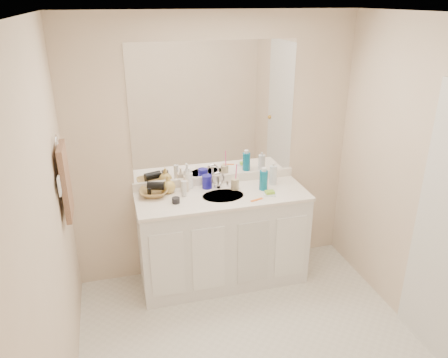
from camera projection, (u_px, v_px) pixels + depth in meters
name	position (u px, v px, depth m)	size (l,w,h in m)	color
floor	(258.00, 357.00, 3.27)	(2.60, 2.60, 0.00)	silver
ceiling	(272.00, 15.00, 2.34)	(2.60, 2.60, 0.02)	white
wall_back	(215.00, 150.00, 3.96)	(2.60, 0.02, 2.40)	beige
wall_left	(49.00, 241.00, 2.49)	(0.02, 2.60, 2.40)	beige
wall_right	(435.00, 192.00, 3.12)	(0.02, 2.60, 2.40)	beige
vanity_cabinet	(223.00, 240.00, 4.01)	(1.50, 0.55, 0.85)	white
countertop	(223.00, 196.00, 3.84)	(1.52, 0.57, 0.03)	white
backsplash	(215.00, 179.00, 4.05)	(1.52, 0.03, 0.08)	white
sink_basin	(223.00, 197.00, 3.83)	(0.37, 0.37, 0.02)	beige
faucet	(218.00, 182.00, 3.96)	(0.02, 0.02, 0.11)	silver
mirror	(214.00, 112.00, 3.82)	(1.48, 0.01, 1.20)	white
blue_mug	(207.00, 182.00, 3.95)	(0.09, 0.09, 0.12)	#18148F
tan_cup	(235.00, 184.00, 3.93)	(0.07, 0.07, 0.10)	#BFB087
toothbrush	(236.00, 174.00, 3.90)	(0.01, 0.01, 0.19)	#FF4395
mouthwash_bottle	(264.00, 180.00, 3.91)	(0.08, 0.08, 0.18)	#0B6687
clear_pump_bottle	(273.00, 175.00, 4.02)	(0.07, 0.07, 0.18)	silver
soap_dish	(270.00, 194.00, 3.83)	(0.11, 0.09, 0.01)	white
green_soap	(270.00, 192.00, 3.83)	(0.08, 0.05, 0.03)	#8AC32F
orange_comb	(257.00, 200.00, 3.74)	(0.12, 0.02, 0.00)	orange
dark_jar	(176.00, 200.00, 3.68)	(0.07, 0.07, 0.05)	black
extra_white_bottle	(184.00, 189.00, 3.79)	(0.04, 0.04, 0.14)	silver
soap_bottle_white	(189.00, 178.00, 3.94)	(0.08, 0.08, 0.20)	white
soap_bottle_cream	(185.00, 183.00, 3.89)	(0.07, 0.07, 0.15)	beige
soap_bottle_yellow	(168.00, 184.00, 3.85)	(0.12, 0.12, 0.16)	gold
wicker_basket	(154.00, 192.00, 3.81)	(0.25, 0.25, 0.06)	olive
hair_dryer	(156.00, 186.00, 3.79)	(0.07, 0.07, 0.15)	black
towel_ring	(57.00, 142.00, 3.05)	(0.11, 0.11, 0.01)	silver
hand_towel	(66.00, 181.00, 3.17)	(0.04, 0.32, 0.55)	brown
switch_plate	(59.00, 186.00, 2.97)	(0.01, 0.09, 0.13)	white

